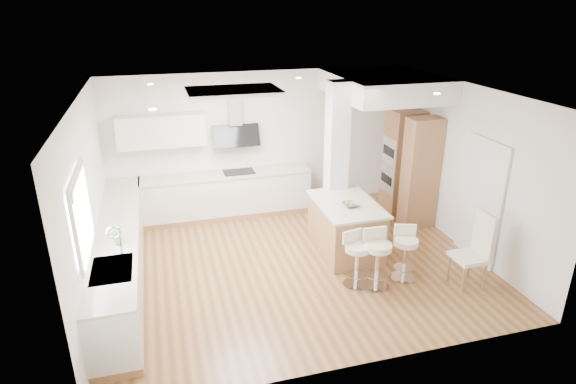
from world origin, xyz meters
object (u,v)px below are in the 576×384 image
object	(u,v)px
peninsula	(346,227)
dining_chair	(476,247)
bar_stool_c	(405,250)
bar_stool_b	(377,256)
bar_stool_a	(356,256)

from	to	relation	value
peninsula	dining_chair	bearing A→B (deg)	-45.49
peninsula	bar_stool_c	bearing A→B (deg)	-62.71
dining_chair	bar_stool_b	bearing A→B (deg)	165.40
peninsula	dining_chair	world-z (taller)	dining_chair
peninsula	dining_chair	xyz separation A→B (m)	(1.46, -1.51, 0.18)
peninsula	bar_stool_a	distance (m)	1.08
peninsula	bar_stool_c	distance (m)	1.20
bar_stool_b	dining_chair	world-z (taller)	dining_chair
bar_stool_a	dining_chair	distance (m)	1.78
bar_stool_b	bar_stool_c	distance (m)	0.52
bar_stool_a	bar_stool_b	world-z (taller)	bar_stool_b
bar_stool_a	bar_stool_c	distance (m)	0.79
dining_chair	bar_stool_c	bearing A→B (deg)	153.28
bar_stool_a	dining_chair	xyz separation A→B (m)	(1.72, -0.46, 0.14)
peninsula	bar_stool_b	xyz separation A→B (m)	(0.03, -1.17, 0.07)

